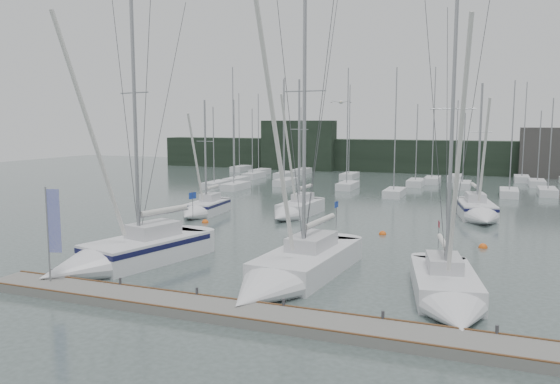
{
  "coord_description": "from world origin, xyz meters",
  "views": [
    {
      "loc": [
        9.59,
        -23.87,
        7.76
      ],
      "look_at": [
        -1.71,
        5.0,
        3.77
      ],
      "focal_mm": 35.0,
      "sensor_mm": 36.0,
      "label": 1
    }
  ],
  "objects_px": {
    "sailboat_near_center": "(287,274)",
    "buoy_a": "(302,238)",
    "buoy_c": "(205,223)",
    "buoy_b": "(383,234)",
    "sailboat_near_right": "(450,296)",
    "sailboat_mid_a": "(202,209)",
    "dock_banner": "(52,226)",
    "sailboat_near_left": "(119,256)",
    "sailboat_mid_b": "(294,211)",
    "sailboat_mid_d": "(479,212)",
    "buoy_d": "(483,248)"
  },
  "relations": [
    {
      "from": "sailboat_near_center",
      "to": "sailboat_mid_a",
      "type": "height_order",
      "value": "sailboat_near_center"
    },
    {
      "from": "sailboat_near_left",
      "to": "buoy_d",
      "type": "xyz_separation_m",
      "value": [
        18.04,
        12.19,
        -0.66
      ]
    },
    {
      "from": "sailboat_mid_d",
      "to": "buoy_c",
      "type": "height_order",
      "value": "sailboat_mid_d"
    },
    {
      "from": "buoy_d",
      "to": "buoy_a",
      "type": "bearing_deg",
      "value": -172.58
    },
    {
      "from": "sailboat_mid_d",
      "to": "sailboat_near_center",
      "type": "bearing_deg",
      "value": -120.29
    },
    {
      "from": "sailboat_mid_b",
      "to": "buoy_b",
      "type": "height_order",
      "value": "sailboat_mid_b"
    },
    {
      "from": "sailboat_mid_b",
      "to": "sailboat_near_right",
      "type": "bearing_deg",
      "value": -49.57
    },
    {
      "from": "sailboat_near_left",
      "to": "buoy_d",
      "type": "relative_size",
      "value": 28.46
    },
    {
      "from": "sailboat_mid_a",
      "to": "buoy_b",
      "type": "distance_m",
      "value": 15.65
    },
    {
      "from": "sailboat_mid_a",
      "to": "buoy_d",
      "type": "height_order",
      "value": "sailboat_mid_a"
    },
    {
      "from": "sailboat_mid_a",
      "to": "buoy_c",
      "type": "bearing_deg",
      "value": -60.24
    },
    {
      "from": "sailboat_near_right",
      "to": "sailboat_mid_b",
      "type": "distance_m",
      "value": 22.81
    },
    {
      "from": "sailboat_near_center",
      "to": "sailboat_near_right",
      "type": "relative_size",
      "value": 1.12
    },
    {
      "from": "buoy_a",
      "to": "sailboat_near_right",
      "type": "bearing_deg",
      "value": -46.4
    },
    {
      "from": "sailboat_mid_a",
      "to": "buoy_b",
      "type": "xyz_separation_m",
      "value": [
        15.49,
        -2.17,
        -0.53
      ]
    },
    {
      "from": "sailboat_mid_b",
      "to": "sailboat_near_center",
      "type": "bearing_deg",
      "value": -67.16
    },
    {
      "from": "sailboat_mid_b",
      "to": "buoy_d",
      "type": "bearing_deg",
      "value": -18.39
    },
    {
      "from": "sailboat_near_left",
      "to": "buoy_a",
      "type": "bearing_deg",
      "value": 73.0
    },
    {
      "from": "sailboat_mid_b",
      "to": "buoy_a",
      "type": "height_order",
      "value": "sailboat_mid_b"
    },
    {
      "from": "sailboat_near_left",
      "to": "dock_banner",
      "type": "relative_size",
      "value": 3.55
    },
    {
      "from": "sailboat_mid_b",
      "to": "buoy_c",
      "type": "xyz_separation_m",
      "value": [
        -5.56,
        -4.82,
        -0.53
      ]
    },
    {
      "from": "sailboat_mid_b",
      "to": "buoy_c",
      "type": "height_order",
      "value": "sailboat_mid_b"
    },
    {
      "from": "sailboat_mid_d",
      "to": "dock_banner",
      "type": "height_order",
      "value": "sailboat_mid_d"
    },
    {
      "from": "sailboat_mid_d",
      "to": "buoy_b",
      "type": "xyz_separation_m",
      "value": [
        -6.04,
        -8.61,
        -0.6
      ]
    },
    {
      "from": "sailboat_mid_a",
      "to": "buoy_d",
      "type": "relative_size",
      "value": 18.58
    },
    {
      "from": "sailboat_near_center",
      "to": "buoy_b",
      "type": "bearing_deg",
      "value": 86.49
    },
    {
      "from": "buoy_d",
      "to": "dock_banner",
      "type": "bearing_deg",
      "value": -138.41
    },
    {
      "from": "sailboat_near_center",
      "to": "buoy_c",
      "type": "bearing_deg",
      "value": 136.83
    },
    {
      "from": "sailboat_near_left",
      "to": "sailboat_mid_a",
      "type": "bearing_deg",
      "value": 118.85
    },
    {
      "from": "sailboat_near_center",
      "to": "sailboat_near_left",
      "type": "bearing_deg",
      "value": -172.82
    },
    {
      "from": "buoy_b",
      "to": "buoy_d",
      "type": "bearing_deg",
      "value": -14.86
    },
    {
      "from": "sailboat_near_right",
      "to": "sailboat_near_center",
      "type": "bearing_deg",
      "value": 164.98
    },
    {
      "from": "sailboat_near_center",
      "to": "sailboat_mid_b",
      "type": "relative_size",
      "value": 1.32
    },
    {
      "from": "buoy_a",
      "to": "dock_banner",
      "type": "xyz_separation_m",
      "value": [
        -7.02,
        -14.86,
        3.02
      ]
    },
    {
      "from": "sailboat_mid_b",
      "to": "buoy_a",
      "type": "distance_m",
      "value": 8.2
    },
    {
      "from": "dock_banner",
      "to": "buoy_c",
      "type": "bearing_deg",
      "value": 79.54
    },
    {
      "from": "buoy_b",
      "to": "buoy_c",
      "type": "relative_size",
      "value": 0.98
    },
    {
      "from": "sailboat_mid_b",
      "to": "dock_banner",
      "type": "bearing_deg",
      "value": -95.62
    },
    {
      "from": "sailboat_near_center",
      "to": "sailboat_mid_d",
      "type": "distance_m",
      "value": 23.57
    },
    {
      "from": "sailboat_near_left",
      "to": "sailboat_mid_b",
      "type": "bearing_deg",
      "value": 94.42
    },
    {
      "from": "sailboat_near_left",
      "to": "buoy_b",
      "type": "distance_m",
      "value": 18.05
    },
    {
      "from": "sailboat_near_left",
      "to": "sailboat_mid_a",
      "type": "distance_m",
      "value": 16.61
    },
    {
      "from": "dock_banner",
      "to": "buoy_d",
      "type": "bearing_deg",
      "value": 25.13
    },
    {
      "from": "sailboat_near_right",
      "to": "buoy_c",
      "type": "xyz_separation_m",
      "value": [
        -19.16,
        13.49,
        -0.51
      ]
    },
    {
      "from": "sailboat_near_center",
      "to": "buoy_a",
      "type": "height_order",
      "value": "sailboat_near_center"
    },
    {
      "from": "sailboat_mid_b",
      "to": "buoy_c",
      "type": "relative_size",
      "value": 22.8
    },
    {
      "from": "buoy_b",
      "to": "buoy_a",
      "type": "bearing_deg",
      "value": -146.16
    },
    {
      "from": "buoy_b",
      "to": "sailboat_near_right",
      "type": "bearing_deg",
      "value": -68.7
    },
    {
      "from": "sailboat_near_center",
      "to": "dock_banner",
      "type": "distance_m",
      "value": 11.13
    },
    {
      "from": "buoy_a",
      "to": "buoy_b",
      "type": "distance_m",
      "value": 5.8
    }
  ]
}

